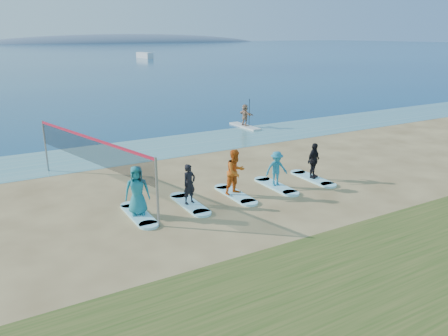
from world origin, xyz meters
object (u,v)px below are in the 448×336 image
surfboard_4 (312,178)px  surfboard_2 (235,195)px  surfboard_0 (139,215)px  student_1 (189,184)px  boat_offshore_b (145,58)px  paddleboarder (245,115)px  student_4 (314,161)px  surfboard_1 (190,204)px  volleyball_net (90,150)px  paddleboard (245,126)px  student_2 (235,172)px  surfboard_3 (276,186)px  student_0 (137,190)px  student_3 (277,169)px

surfboard_4 → surfboard_2: bearing=180.0°
surfboard_0 → student_1: size_ratio=1.39×
boat_offshore_b → surfboard_2: (-33.25, -100.64, 0.04)m
paddleboarder → student_4: 11.99m
surfboard_1 → surfboard_2: same height
volleyball_net → surfboard_4: size_ratio=4.00×
paddleboard → paddleboarder: size_ratio=1.96×
surfboard_2 → surfboard_4: bearing=0.0°
surfboard_2 → student_2: 0.99m
paddleboard → surfboard_1: paddleboard is taller
surfboard_3 → student_4: size_ratio=1.35×
student_2 → student_4: student_2 is taller
student_0 → surfboard_4: student_0 is taller
surfboard_1 → surfboard_2: bearing=0.0°
volleyball_net → student_4: 9.77m
volleyball_net → surfboard_4: bearing=-18.9°
paddleboarder → student_0: (-12.02, -11.43, 0.12)m
paddleboard → paddleboarder: bearing=0.0°
student_2 → surfboard_3: student_2 is taller
student_1 → student_4: 6.28m
paddleboard → student_2: (-7.83, -11.43, 0.97)m
volleyball_net → boat_offshore_b: bearing=68.6°
student_1 → student_3: size_ratio=1.04×
student_4 → student_3: bearing=159.7°
student_2 → boat_offshore_b: bearing=62.2°
volleyball_net → student_2: bearing=-32.1°
paddleboarder → student_2: student_2 is taller
paddleboard → student_1: size_ratio=1.90×
paddleboard → boat_offshore_b: (25.42, 89.22, -0.06)m
paddleboard → student_0: (-12.02, -11.43, 0.94)m
volleyball_net → paddleboard: bearing=32.8°
volleyball_net → surfboard_3: (7.10, -3.15, -1.86)m
surfboard_2 → student_4: 4.27m
surfboard_0 → surfboard_2: (4.19, 0.00, 0.00)m
volleyball_net → surfboard_1: bearing=-47.2°
student_0 → surfboard_3: student_0 is taller
surfboard_1 → student_2: bearing=0.0°
volleyball_net → paddleboarder: volleyball_net is taller
surfboard_1 → student_1: student_1 is taller
surfboard_1 → boat_offshore_b: bearing=70.7°
boat_offshore_b → surfboard_3: bearing=-113.9°
volleyball_net → surfboard_3: bearing=-23.9°
student_1 → student_3: 4.19m
surfboard_0 → student_0: student_0 is taller
surfboard_2 → surfboard_4: 4.19m
student_2 → student_4: (4.19, 0.00, -0.13)m
paddleboarder → boat_offshore_b: size_ratio=0.23×
surfboard_0 → student_4: 8.42m
surfboard_1 → surfboard_4: same height
surfboard_0 → student_2: student_2 is taller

